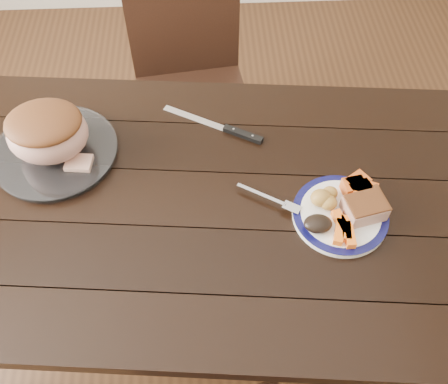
{
  "coord_description": "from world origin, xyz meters",
  "views": [
    {
      "loc": [
        0.04,
        -0.76,
        1.82
      ],
      "look_at": [
        0.08,
        -0.02,
        0.8
      ],
      "focal_mm": 40.0,
      "sensor_mm": 36.0,
      "label": 1
    }
  ],
  "objects_px": {
    "dining_table": "(195,217)",
    "serving_platter": "(56,153)",
    "dinner_plate": "(340,215)",
    "pork_slice": "(364,208)",
    "roast_joint": "(48,134)",
    "carving_knife": "(231,130)",
    "chair_far": "(190,76)",
    "fork": "(273,200)"
  },
  "relations": [
    {
      "from": "serving_platter",
      "to": "carving_knife",
      "type": "height_order",
      "value": "serving_platter"
    },
    {
      "from": "roast_joint",
      "to": "pork_slice",
      "type": "bearing_deg",
      "value": -17.17
    },
    {
      "from": "pork_slice",
      "to": "serving_platter",
      "type": "bearing_deg",
      "value": 162.83
    },
    {
      "from": "roast_joint",
      "to": "fork",
      "type": "bearing_deg",
      "value": -18.61
    },
    {
      "from": "dinner_plate",
      "to": "serving_platter",
      "type": "height_order",
      "value": "serving_platter"
    },
    {
      "from": "fork",
      "to": "roast_joint",
      "type": "relative_size",
      "value": 0.75
    },
    {
      "from": "dinner_plate",
      "to": "chair_far",
      "type": "bearing_deg",
      "value": 115.46
    },
    {
      "from": "serving_platter",
      "to": "fork",
      "type": "height_order",
      "value": "fork"
    },
    {
      "from": "chair_far",
      "to": "serving_platter",
      "type": "bearing_deg",
      "value": 49.45
    },
    {
      "from": "dining_table",
      "to": "roast_joint",
      "type": "bearing_deg",
      "value": 156.15
    },
    {
      "from": "pork_slice",
      "to": "fork",
      "type": "bearing_deg",
      "value": 166.75
    },
    {
      "from": "dining_table",
      "to": "pork_slice",
      "type": "height_order",
      "value": "pork_slice"
    },
    {
      "from": "serving_platter",
      "to": "pork_slice",
      "type": "height_order",
      "value": "pork_slice"
    },
    {
      "from": "pork_slice",
      "to": "fork",
      "type": "xyz_separation_m",
      "value": [
        -0.22,
        0.05,
        -0.02
      ]
    },
    {
      "from": "fork",
      "to": "roast_joint",
      "type": "xyz_separation_m",
      "value": [
        -0.59,
        0.2,
        0.07
      ]
    },
    {
      "from": "chair_far",
      "to": "pork_slice",
      "type": "height_order",
      "value": "chair_far"
    },
    {
      "from": "dining_table",
      "to": "roast_joint",
      "type": "height_order",
      "value": "roast_joint"
    },
    {
      "from": "serving_platter",
      "to": "carving_knife",
      "type": "xyz_separation_m",
      "value": [
        0.49,
        0.06,
        -0.0
      ]
    },
    {
      "from": "fork",
      "to": "carving_knife",
      "type": "xyz_separation_m",
      "value": [
        -0.09,
        0.26,
        -0.01
      ]
    },
    {
      "from": "serving_platter",
      "to": "roast_joint",
      "type": "distance_m",
      "value": 0.08
    },
    {
      "from": "roast_joint",
      "to": "carving_knife",
      "type": "relative_size",
      "value": 0.74
    },
    {
      "from": "dining_table",
      "to": "pork_slice",
      "type": "relative_size",
      "value": 17.37
    },
    {
      "from": "chair_far",
      "to": "fork",
      "type": "xyz_separation_m",
      "value": [
        0.22,
        -0.77,
        0.25
      ]
    },
    {
      "from": "dining_table",
      "to": "serving_platter",
      "type": "bearing_deg",
      "value": 156.15
    },
    {
      "from": "chair_far",
      "to": "dinner_plate",
      "type": "relative_size",
      "value": 3.82
    },
    {
      "from": "dining_table",
      "to": "carving_knife",
      "type": "relative_size",
      "value": 5.79
    },
    {
      "from": "chair_far",
      "to": "carving_knife",
      "type": "distance_m",
      "value": 0.57
    },
    {
      "from": "dining_table",
      "to": "chair_far",
      "type": "height_order",
      "value": "chair_far"
    },
    {
      "from": "chair_far",
      "to": "roast_joint",
      "type": "xyz_separation_m",
      "value": [
        -0.37,
        -0.57,
        0.31
      ]
    },
    {
      "from": "dinner_plate",
      "to": "pork_slice",
      "type": "bearing_deg",
      "value": -4.76
    },
    {
      "from": "pork_slice",
      "to": "carving_knife",
      "type": "relative_size",
      "value": 0.33
    },
    {
      "from": "fork",
      "to": "dining_table",
      "type": "bearing_deg",
      "value": -157.21
    },
    {
      "from": "chair_far",
      "to": "roast_joint",
      "type": "bearing_deg",
      "value": 49.45
    },
    {
      "from": "chair_far",
      "to": "pork_slice",
      "type": "xyz_separation_m",
      "value": [
        0.44,
        -0.82,
        0.27
      ]
    },
    {
      "from": "serving_platter",
      "to": "roast_joint",
      "type": "bearing_deg",
      "value": -90.0
    },
    {
      "from": "carving_knife",
      "to": "pork_slice",
      "type": "bearing_deg",
      "value": -15.86
    },
    {
      "from": "fork",
      "to": "pork_slice",
      "type": "bearing_deg",
      "value": 17.59
    },
    {
      "from": "chair_far",
      "to": "fork",
      "type": "height_order",
      "value": "chair_far"
    },
    {
      "from": "carving_knife",
      "to": "dinner_plate",
      "type": "bearing_deg",
      "value": -20.8
    },
    {
      "from": "dinner_plate",
      "to": "pork_slice",
      "type": "distance_m",
      "value": 0.06
    },
    {
      "from": "chair_far",
      "to": "dining_table",
      "type": "bearing_deg",
      "value": 83.44
    },
    {
      "from": "dining_table",
      "to": "serving_platter",
      "type": "xyz_separation_m",
      "value": [
        -0.38,
        0.17,
        0.1
      ]
    }
  ]
}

